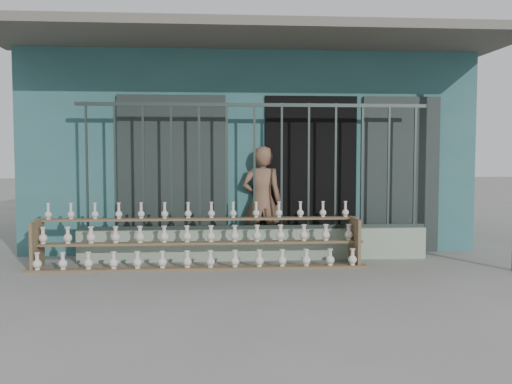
{
  "coord_description": "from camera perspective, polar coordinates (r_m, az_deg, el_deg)",
  "views": [
    {
      "loc": [
        -0.6,
        -6.82,
        1.52
      ],
      "look_at": [
        0.0,
        1.0,
        1.0
      ],
      "focal_mm": 40.0,
      "sensor_mm": 36.0,
      "label": 1
    }
  ],
  "objects": [
    {
      "name": "elderly_woman",
      "position": [
        8.52,
        0.59,
        -0.91
      ],
      "size": [
        0.62,
        0.43,
        1.64
      ],
      "primitive_type": "imported",
      "rotation": [
        0.0,
        0.0,
        3.08
      ],
      "color": "brown",
      "rests_on": "ground"
    },
    {
      "name": "parapet_wall",
      "position": [
        8.24,
        -0.16,
        -5.24
      ],
      "size": [
        5.0,
        0.2,
        0.45
      ],
      "primitive_type": "cube",
      "color": "gray",
      "rests_on": "ground"
    },
    {
      "name": "security_fence",
      "position": [
        8.14,
        -0.16,
        2.59
      ],
      "size": [
        5.0,
        0.04,
        1.8
      ],
      "color": "#283330",
      "rests_on": "parapet_wall"
    },
    {
      "name": "ground",
      "position": [
        7.01,
        0.63,
        -8.73
      ],
      "size": [
        60.0,
        60.0,
        0.0
      ],
      "primitive_type": "plane",
      "color": "slate"
    },
    {
      "name": "workshop_building",
      "position": [
        11.07,
        -1.26,
        4.32
      ],
      "size": [
        7.4,
        6.6,
        3.21
      ],
      "color": "#2B585B",
      "rests_on": "ground"
    },
    {
      "name": "shelf_rack",
      "position": [
        7.79,
        -5.71,
        -4.76
      ],
      "size": [
        4.5,
        0.68,
        0.85
      ],
      "color": "brown",
      "rests_on": "ground"
    }
  ]
}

